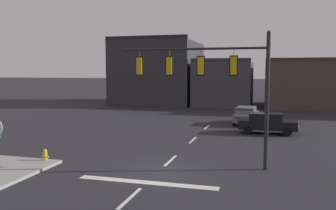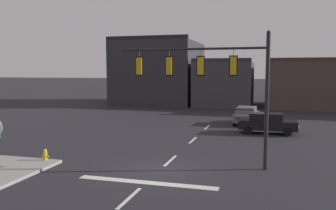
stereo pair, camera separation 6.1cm
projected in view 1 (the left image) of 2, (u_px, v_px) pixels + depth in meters
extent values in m
plane|color=#232328|center=(160.00, 170.00, 17.65)|extent=(400.00, 400.00, 0.00)
cube|color=silver|center=(147.00, 182.00, 15.73)|extent=(6.40, 0.50, 0.01)
cube|color=silver|center=(130.00, 198.00, 13.81)|extent=(0.16, 2.40, 0.01)
cube|color=silver|center=(171.00, 160.00, 19.56)|extent=(0.16, 2.40, 0.01)
cube|color=silver|center=(193.00, 140.00, 25.31)|extent=(0.16, 2.40, 0.01)
cube|color=silver|center=(207.00, 127.00, 31.07)|extent=(0.16, 2.40, 0.01)
cylinder|color=black|center=(267.00, 103.00, 17.48)|extent=(0.20, 0.20, 6.71)
cylinder|color=black|center=(191.00, 49.00, 18.23)|extent=(7.60, 0.16, 0.12)
sphere|color=black|center=(269.00, 32.00, 17.15)|extent=(0.18, 0.18, 0.18)
cylinder|color=#56565B|center=(234.00, 53.00, 17.68)|extent=(0.03, 0.03, 0.35)
cube|color=gold|center=(234.00, 66.00, 17.74)|extent=(0.30, 0.24, 0.90)
sphere|color=red|center=(234.00, 60.00, 17.84)|extent=(0.20, 0.20, 0.20)
sphere|color=#2D2314|center=(234.00, 66.00, 17.87)|extent=(0.20, 0.20, 0.20)
sphere|color=black|center=(234.00, 71.00, 17.89)|extent=(0.20, 0.20, 0.20)
cube|color=black|center=(234.00, 66.00, 17.72)|extent=(0.42, 0.03, 1.02)
cylinder|color=#56565B|center=(201.00, 54.00, 18.12)|extent=(0.03, 0.03, 0.35)
cube|color=gold|center=(201.00, 66.00, 18.18)|extent=(0.30, 0.24, 0.90)
sphere|color=red|center=(201.00, 60.00, 18.28)|extent=(0.20, 0.20, 0.20)
sphere|color=#2D2314|center=(201.00, 66.00, 18.30)|extent=(0.20, 0.20, 0.20)
sphere|color=black|center=(201.00, 71.00, 18.33)|extent=(0.20, 0.20, 0.20)
cube|color=black|center=(201.00, 66.00, 18.16)|extent=(0.42, 0.03, 1.02)
cylinder|color=#56565B|center=(170.00, 54.00, 18.55)|extent=(0.03, 0.03, 0.35)
cube|color=gold|center=(170.00, 66.00, 18.61)|extent=(0.30, 0.24, 0.90)
sphere|color=red|center=(170.00, 61.00, 18.71)|extent=(0.20, 0.20, 0.20)
sphere|color=#2D2314|center=(170.00, 66.00, 18.74)|extent=(0.20, 0.20, 0.20)
sphere|color=black|center=(170.00, 71.00, 18.77)|extent=(0.20, 0.20, 0.20)
cube|color=black|center=(169.00, 66.00, 18.60)|extent=(0.42, 0.03, 1.02)
cylinder|color=#56565B|center=(140.00, 54.00, 18.99)|extent=(0.03, 0.03, 0.35)
cube|color=gold|center=(140.00, 66.00, 19.05)|extent=(0.30, 0.24, 0.90)
sphere|color=red|center=(141.00, 61.00, 19.15)|extent=(0.20, 0.20, 0.20)
sphere|color=#2D2314|center=(141.00, 66.00, 19.18)|extent=(0.20, 0.20, 0.20)
sphere|color=black|center=(141.00, 71.00, 19.20)|extent=(0.20, 0.20, 0.20)
cube|color=black|center=(140.00, 66.00, 19.03)|extent=(0.42, 0.03, 1.02)
cube|color=slate|center=(246.00, 117.00, 32.86)|extent=(2.10, 4.51, 0.70)
cube|color=slate|center=(246.00, 110.00, 32.65)|extent=(1.77, 2.57, 0.56)
cube|color=#2D3842|center=(247.00, 109.00, 33.37)|extent=(1.53, 0.35, 0.47)
cube|color=#2D3842|center=(244.00, 111.00, 31.56)|extent=(1.53, 0.32, 0.46)
cylinder|color=black|center=(239.00, 118.00, 34.54)|extent=(0.26, 0.65, 0.64)
cylinder|color=black|center=(257.00, 119.00, 33.97)|extent=(0.26, 0.65, 0.64)
cylinder|color=black|center=(234.00, 122.00, 31.82)|extent=(0.26, 0.65, 0.64)
cylinder|color=black|center=(254.00, 123.00, 31.25)|extent=(0.26, 0.65, 0.64)
sphere|color=silver|center=(243.00, 113.00, 35.09)|extent=(0.16, 0.16, 0.16)
sphere|color=silver|center=(255.00, 114.00, 34.70)|extent=(0.16, 0.16, 0.16)
cube|color=maroon|center=(243.00, 119.00, 30.80)|extent=(1.37, 0.14, 0.12)
cube|color=black|center=(268.00, 125.00, 27.89)|extent=(4.46, 1.95, 0.70)
cube|color=black|center=(266.00, 117.00, 27.87)|extent=(2.52, 1.68, 0.56)
cube|color=#2D3842|center=(276.00, 117.00, 27.64)|extent=(0.30, 1.53, 0.47)
cube|color=#2D3842|center=(251.00, 116.00, 28.23)|extent=(0.27, 1.53, 0.46)
cylinder|color=black|center=(287.00, 129.00, 28.29)|extent=(0.65, 0.24, 0.64)
cylinder|color=black|center=(287.00, 132.00, 26.68)|extent=(0.65, 0.24, 0.64)
cylinder|color=black|center=(250.00, 127.00, 29.17)|extent=(0.65, 0.24, 0.64)
cylinder|color=black|center=(248.00, 130.00, 27.56)|extent=(0.65, 0.24, 0.64)
sphere|color=silver|center=(297.00, 124.00, 27.77)|extent=(0.16, 0.16, 0.16)
sphere|color=silver|center=(298.00, 126.00, 26.68)|extent=(0.16, 0.16, 0.16)
cube|color=maroon|center=(240.00, 122.00, 28.54)|extent=(0.09, 1.37, 0.12)
cylinder|color=gold|center=(45.00, 157.00, 19.06)|extent=(0.22, 0.22, 0.55)
cylinder|color=gold|center=(45.00, 162.00, 19.09)|extent=(0.30, 0.30, 0.10)
sphere|color=gold|center=(45.00, 151.00, 19.03)|extent=(0.20, 0.20, 0.20)
cylinder|color=gold|center=(43.00, 156.00, 19.10)|extent=(0.10, 0.08, 0.08)
cylinder|color=gold|center=(48.00, 157.00, 19.02)|extent=(0.10, 0.08, 0.08)
cube|color=#2D2D33|center=(159.00, 73.00, 54.34)|extent=(11.62, 12.53, 9.12)
cube|color=black|center=(146.00, 37.00, 48.16)|extent=(11.62, 0.60, 0.50)
cube|color=#38383D|center=(224.00, 84.00, 50.02)|extent=(7.70, 8.89, 6.00)
cube|color=#2B2B30|center=(220.00, 60.00, 45.74)|extent=(7.70, 0.60, 0.50)
cube|color=#473833|center=(312.00, 85.00, 48.22)|extent=(12.10, 11.65, 5.98)
cube|color=#3A2B26|center=(318.00, 60.00, 42.61)|extent=(12.10, 0.60, 0.50)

